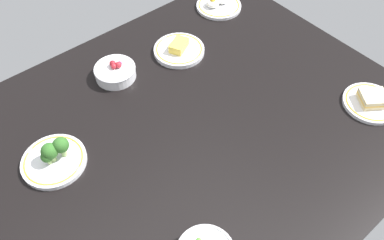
% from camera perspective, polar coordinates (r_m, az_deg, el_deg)
% --- Properties ---
extents(dining_table, '(1.33, 1.08, 0.04)m').
position_cam_1_polar(dining_table, '(1.19, 0.00, -1.22)').
color(dining_table, black).
rests_on(dining_table, ground).
extents(plate_sandwich, '(0.17, 0.17, 0.04)m').
position_cam_1_polar(plate_sandwich, '(1.33, 24.77, 2.44)').
color(plate_sandwich, silver).
rests_on(plate_sandwich, dining_table).
extents(plate_cheese, '(0.18, 0.18, 0.04)m').
position_cam_1_polar(plate_cheese, '(1.39, -1.91, 10.29)').
color(plate_cheese, silver).
rests_on(plate_cheese, dining_table).
extents(plate_broccoli, '(0.18, 0.18, 0.08)m').
position_cam_1_polar(plate_broccoli, '(1.14, -19.57, -5.24)').
color(plate_broccoli, silver).
rests_on(plate_broccoli, dining_table).
extents(plate_eggs, '(0.18, 0.18, 0.05)m').
position_cam_1_polar(plate_eggs, '(1.61, 3.90, 16.50)').
color(plate_eggs, silver).
rests_on(plate_eggs, dining_table).
extents(bowl_berries, '(0.14, 0.14, 0.06)m').
position_cam_1_polar(bowl_berries, '(1.32, -11.19, 6.98)').
color(bowl_berries, silver).
rests_on(bowl_berries, dining_table).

